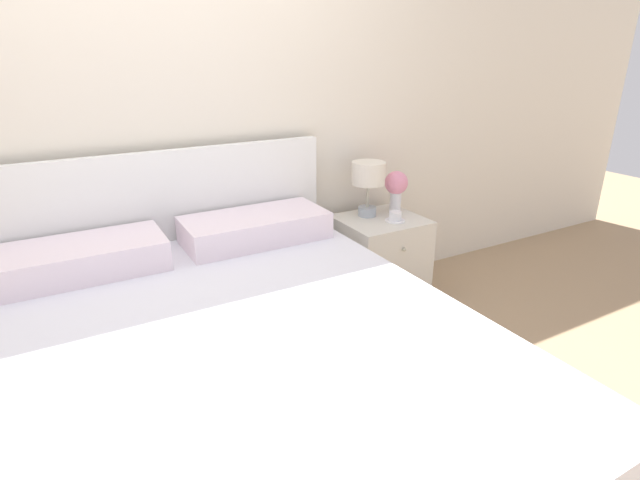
# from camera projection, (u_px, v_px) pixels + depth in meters

# --- Properties ---
(ground_plane) EXTENTS (12.00, 12.00, 0.00)m
(ground_plane) POSITION_uv_depth(u_px,v_px,m) (175.00, 331.00, 2.88)
(ground_plane) COLOR tan
(wall_back) EXTENTS (8.00, 0.06, 2.60)m
(wall_back) POSITION_uv_depth(u_px,v_px,m) (144.00, 97.00, 2.46)
(wall_back) COLOR silver
(wall_back) RESTS_ON ground_plane
(bed) EXTENTS (1.82, 2.17, 1.05)m
(bed) POSITION_uv_depth(u_px,v_px,m) (233.00, 384.00, 1.95)
(bed) COLOR white
(bed) RESTS_ON ground_plane
(nightstand) EXTENTS (0.50, 0.47, 0.55)m
(nightstand) POSITION_uv_depth(u_px,v_px,m) (379.00, 260.00, 3.15)
(nightstand) COLOR silver
(nightstand) RESTS_ON ground_plane
(table_lamp) EXTENTS (0.20, 0.20, 0.34)m
(table_lamp) POSITION_uv_depth(u_px,v_px,m) (368.00, 178.00, 3.02)
(table_lamp) COLOR #A8B2BC
(table_lamp) RESTS_ON nightstand
(flower_vase) EXTENTS (0.15, 0.15, 0.26)m
(flower_vase) POSITION_uv_depth(u_px,v_px,m) (396.00, 186.00, 3.12)
(flower_vase) COLOR white
(flower_vase) RESTS_ON nightstand
(teacup) EXTENTS (0.12, 0.12, 0.06)m
(teacup) POSITION_uv_depth(u_px,v_px,m) (395.00, 217.00, 3.00)
(teacup) COLOR white
(teacup) RESTS_ON nightstand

